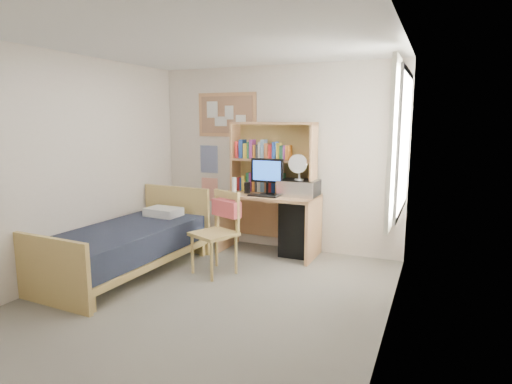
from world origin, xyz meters
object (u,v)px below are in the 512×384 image
at_px(bed, 125,251).
at_px(speaker_right, 288,191).
at_px(monitor, 267,177).
at_px(desk_fan, 299,169).
at_px(microwave, 299,191).
at_px(desk, 269,224).
at_px(desk_chair, 214,233).
at_px(bulletin_board, 227,115).
at_px(speaker_left, 247,188).
at_px(mini_fridge, 299,228).

xyz_separation_m(bed, speaker_right, (1.59, 1.37, 0.64)).
bearing_deg(monitor, desk_fan, 18.97).
bearing_deg(microwave, desk_fan, -179.38).
bearing_deg(desk_fan, desk, -168.99).
height_order(desk_chair, desk_fan, desk_fan).
height_order(bulletin_board, desk, bulletin_board).
distance_m(desk, speaker_right, 0.58).
bearing_deg(bulletin_board, desk_chair, -69.71).
relative_size(microwave, desk_fan, 1.64).
xyz_separation_m(bulletin_board, speaker_left, (0.50, -0.40, -1.00)).
bearing_deg(mini_fridge, monitor, -158.66).
height_order(desk_chair, microwave, microwave).
xyz_separation_m(desk_chair, mini_fridge, (0.71, 1.11, -0.13)).
relative_size(bulletin_board, mini_fridge, 1.25).
distance_m(desk, microwave, 0.63).
xyz_separation_m(desk, speaker_left, (-0.30, -0.06, 0.50)).
distance_m(desk, desk_fan, 0.89).
height_order(bed, desk_fan, desk_fan).
xyz_separation_m(speaker_right, desk_fan, (0.11, 0.14, 0.28)).
bearing_deg(monitor, microwave, 18.97).
height_order(mini_fridge, desk_fan, desk_fan).
height_order(monitor, speaker_right, monitor).
height_order(desk_chair, mini_fridge, desk_chair).
xyz_separation_m(bed, microwave, (1.70, 1.51, 0.62)).
height_order(bed, speaker_left, speaker_left).
height_order(desk, microwave, microwave).
xyz_separation_m(bed, desk_fan, (1.70, 1.51, 0.92)).
bearing_deg(desk, monitor, -90.00).
bearing_deg(desk_chair, bulletin_board, 132.76).
distance_m(desk_chair, bed, 1.10).
height_order(desk, monitor, monitor).
distance_m(bed, microwave, 2.36).
distance_m(bulletin_board, desk_fan, 1.43).
bearing_deg(bulletin_board, mini_fridge, -11.38).
height_order(speaker_left, speaker_right, speaker_right).
distance_m(speaker_right, microwave, 0.18).
height_order(desk, mini_fridge, desk).
height_order(monitor, speaker_left, monitor).
distance_m(bed, monitor, 2.05).
bearing_deg(bulletin_board, desk_fan, -12.29).
xyz_separation_m(bulletin_board, desk_chair, (0.50, -1.35, -1.42)).
bearing_deg(desk_chair, speaker_left, 112.34).
xyz_separation_m(desk_chair, microwave, (0.71, 1.09, 0.40)).
height_order(desk, bed, desk).
xyz_separation_m(mini_fridge, monitor, (-0.41, -0.15, 0.71)).
distance_m(desk_chair, microwave, 1.36).
relative_size(speaker_right, desk_fan, 0.51).
bearing_deg(desk_fan, microwave, 0.62).
xyz_separation_m(speaker_left, speaker_right, (0.60, -0.01, 0.00)).
relative_size(monitor, speaker_left, 3.10).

